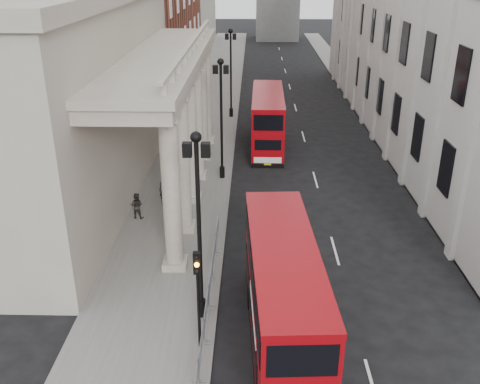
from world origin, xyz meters
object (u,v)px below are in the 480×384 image
at_px(traffic_light, 198,283).
at_px(pedestrian_a, 165,190).
at_px(lamp_post_south, 199,216).
at_px(lamp_post_mid, 221,111).
at_px(pedestrian_c, 178,167).
at_px(bus_far, 268,119).
at_px(pedestrian_b, 137,206).
at_px(lamp_post_north, 231,67).
at_px(bus_near, 283,294).

distance_m(traffic_light, pedestrian_a, 14.04).
xyz_separation_m(lamp_post_south, lamp_post_mid, (0.00, 16.00, 0.00)).
xyz_separation_m(lamp_post_south, pedestrian_c, (-3.09, 15.67, -3.92)).
height_order(bus_far, pedestrian_c, bus_far).
distance_m(pedestrian_b, pedestrian_c, 6.46).
height_order(lamp_post_mid, pedestrian_c, lamp_post_mid).
xyz_separation_m(pedestrian_a, pedestrian_c, (0.26, 4.23, -0.08)).
distance_m(lamp_post_north, bus_far, 9.65).
distance_m(bus_far, pedestrian_c, 10.08).
bearing_deg(traffic_light, lamp_post_south, 92.84).
bearing_deg(lamp_post_mid, bus_far, 65.50).
relative_size(traffic_light, pedestrian_a, 2.28).
height_order(pedestrian_a, pedestrian_b, pedestrian_a).
height_order(lamp_post_mid, pedestrian_a, lamp_post_mid).
xyz_separation_m(lamp_post_mid, pedestrian_c, (-3.09, -0.33, -3.92)).
xyz_separation_m(lamp_post_north, pedestrian_c, (-3.09, -16.33, -3.92)).
height_order(traffic_light, bus_near, bus_near).
relative_size(lamp_post_south, traffic_light, 1.93).
height_order(pedestrian_b, pedestrian_c, pedestrian_c).
bearing_deg(pedestrian_a, lamp_post_mid, 44.53).
xyz_separation_m(bus_far, pedestrian_c, (-6.42, -7.65, -1.34)).
distance_m(bus_far, pedestrian_a, 13.69).
bearing_deg(pedestrian_a, pedestrian_c, 77.27).
xyz_separation_m(lamp_post_north, bus_far, (3.34, -8.68, -2.59)).
distance_m(lamp_post_north, pedestrian_a, 21.18).
xyz_separation_m(lamp_post_south, pedestrian_b, (-4.71, 9.42, -3.99)).
relative_size(pedestrian_a, pedestrian_c, 1.09).
distance_m(bus_near, bus_far, 24.86).
bearing_deg(pedestrian_a, pedestrian_b, -133.34).
xyz_separation_m(bus_far, pedestrian_a, (-6.68, -11.88, -1.26)).
bearing_deg(pedestrian_c, traffic_light, -80.85).
bearing_deg(lamp_post_north, pedestrian_a, -99.24).
bearing_deg(lamp_post_north, lamp_post_mid, -90.00).
height_order(lamp_post_north, pedestrian_c, lamp_post_north).
relative_size(lamp_post_mid, pedestrian_b, 5.22).
xyz_separation_m(traffic_light, pedestrian_a, (-3.45, 13.46, -2.04)).
xyz_separation_m(traffic_light, bus_far, (3.24, 25.34, -0.78)).
relative_size(bus_near, pedestrian_a, 5.51).
distance_m(pedestrian_a, pedestrian_b, 2.44).
bearing_deg(pedestrian_a, bus_far, 51.44).
bearing_deg(lamp_post_south, pedestrian_a, 106.30).
distance_m(lamp_post_mid, traffic_light, 18.11).
relative_size(lamp_post_south, pedestrian_a, 4.41).
relative_size(bus_near, bus_far, 1.01).
distance_m(lamp_post_mid, pedestrian_b, 9.02).
bearing_deg(lamp_post_south, pedestrian_c, 101.14).
bearing_deg(bus_far, pedestrian_c, -129.14).
height_order(traffic_light, bus_far, bus_far).
distance_m(traffic_light, bus_near, 3.40).
bearing_deg(traffic_light, pedestrian_a, 104.36).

